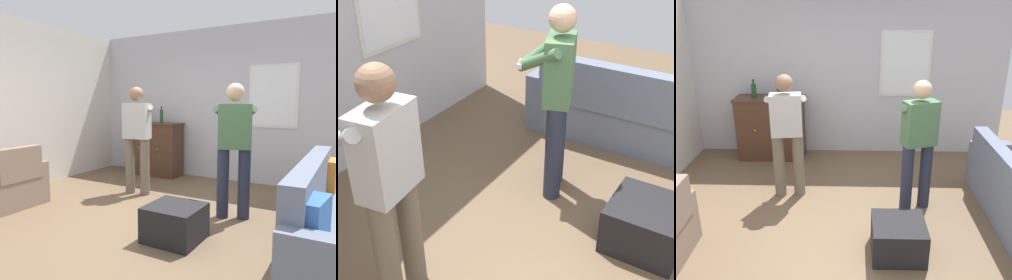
% 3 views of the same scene
% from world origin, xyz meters
% --- Properties ---
extents(ground, '(10.40, 10.40, 0.00)m').
position_xyz_m(ground, '(0.00, 0.00, 0.00)').
color(ground, brown).
extents(wall_back_with_window, '(5.20, 0.15, 2.80)m').
position_xyz_m(wall_back_with_window, '(0.02, 2.66, 1.40)').
color(wall_back_with_window, silver).
rests_on(wall_back_with_window, ground).
extents(wall_side_left, '(0.12, 5.20, 2.80)m').
position_xyz_m(wall_side_left, '(-2.66, 0.00, 1.40)').
color(wall_side_left, silver).
rests_on(wall_side_left, ground).
extents(couch, '(0.57, 2.60, 0.91)m').
position_xyz_m(couch, '(2.00, 0.23, 0.34)').
color(couch, slate).
rests_on(couch, ground).
extents(armchair, '(0.66, 0.89, 0.85)m').
position_xyz_m(armchair, '(-1.91, -0.42, 0.29)').
color(armchair, '#7F6B5B').
rests_on(armchair, ground).
extents(sideboard_cabinet, '(1.12, 0.49, 1.04)m').
position_xyz_m(sideboard_cabinet, '(-1.28, 2.30, 0.52)').
color(sideboard_cabinet, '#472D1E').
rests_on(sideboard_cabinet, ground).
extents(bottle_wine_green, '(0.07, 0.07, 0.33)m').
position_xyz_m(bottle_wine_green, '(-1.11, 2.31, 1.17)').
color(bottle_wine_green, '#1E4C23').
rests_on(bottle_wine_green, sideboard_cabinet).
extents(bottle_liquor_amber, '(0.08, 0.08, 0.29)m').
position_xyz_m(bottle_liquor_amber, '(-1.53, 2.35, 1.15)').
color(bottle_liquor_amber, '#1E4C23').
rests_on(bottle_liquor_amber, sideboard_cabinet).
extents(ottoman, '(0.56, 0.56, 0.38)m').
position_xyz_m(ottoman, '(0.59, -0.21, 0.19)').
color(ottoman, black).
rests_on(ottoman, ground).
extents(person_standing_left, '(0.55, 0.50, 1.68)m').
position_xyz_m(person_standing_left, '(-0.77, 1.02, 0.94)').
color(person_standing_left, '#6B6051').
rests_on(person_standing_left, ground).
extents(person_standing_right, '(0.52, 0.52, 1.68)m').
position_xyz_m(person_standing_right, '(0.90, 0.74, 0.94)').
color(person_standing_right, '#282D42').
rests_on(person_standing_right, ground).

